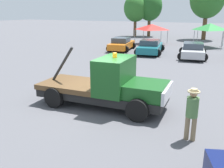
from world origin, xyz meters
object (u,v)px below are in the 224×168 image
at_px(parked_car_orange, 121,44).
at_px(traffic_cone, 104,70).
at_px(parked_car_silver, 193,50).
at_px(tree_right, 150,6).
at_px(parked_car_teal, 150,47).
at_px(tree_center, 135,8).
at_px(canopy_tent_red, 152,27).
at_px(canopy_tent_green, 210,27).
at_px(tow_truck, 109,86).
at_px(person_near_truck, 192,110).

distance_m(parked_car_orange, traffic_cone, 10.20).
height_order(parked_car_silver, tree_right, tree_right).
xyz_separation_m(parked_car_orange, parked_car_teal, (3.29, -0.64, 0.00)).
height_order(parked_car_orange, tree_center, tree_center).
distance_m(parked_car_teal, tree_center, 16.90).
distance_m(parked_car_silver, canopy_tent_red, 9.76).
distance_m(parked_car_orange, canopy_tent_green, 10.28).
xyz_separation_m(tow_truck, parked_car_silver, (1.49, 13.66, -0.28)).
bearing_deg(canopy_tent_red, person_near_truck, -70.13).
bearing_deg(canopy_tent_red, tree_right, 109.51).
distance_m(canopy_tent_red, tree_center, 9.62).
bearing_deg(canopy_tent_green, canopy_tent_red, 179.24).
xyz_separation_m(parked_car_teal, tree_center, (-7.13, 14.87, 3.68)).
xyz_separation_m(person_near_truck, tree_center, (-13.31, 30.49, 3.31)).
xyz_separation_m(tow_truck, canopy_tent_red, (-4.56, 21.18, 1.13)).
bearing_deg(tow_truck, canopy_tent_green, 81.34).
bearing_deg(tree_center, canopy_tent_red, -56.82).
distance_m(person_near_truck, tree_right, 33.85).
distance_m(parked_car_teal, canopy_tent_green, 8.53).
xyz_separation_m(canopy_tent_red, traffic_cone, (1.72, -16.15, -1.81)).
xyz_separation_m(parked_car_teal, tree_right, (-5.21, 16.06, 3.95)).
relative_size(parked_car_orange, tree_center, 0.72).
height_order(person_near_truck, tree_right, tree_right).
bearing_deg(canopy_tent_green, traffic_cone, -107.15).
relative_size(person_near_truck, traffic_cone, 3.16).
bearing_deg(person_near_truck, tow_truck, 65.08).
bearing_deg(tree_center, person_near_truck, -66.42).
height_order(person_near_truck, traffic_cone, person_near_truck).
bearing_deg(tree_center, canopy_tent_green, -33.85).
distance_m(tow_truck, canopy_tent_green, 21.24).
height_order(parked_car_orange, traffic_cone, parked_car_orange).
bearing_deg(canopy_tent_red, parked_car_silver, -51.19).
height_order(parked_car_teal, parked_car_silver, same).
bearing_deg(person_near_truck, parked_car_teal, 18.87).
bearing_deg(parked_car_silver, parked_car_orange, 72.89).
distance_m(parked_car_teal, tree_right, 17.34).
xyz_separation_m(parked_car_silver, traffic_cone, (-4.33, -8.63, -0.40)).
xyz_separation_m(tow_truck, canopy_tent_green, (2.12, 21.09, 1.34)).
bearing_deg(tow_truck, parked_car_teal, 97.27).
distance_m(parked_car_orange, tree_center, 15.20).
height_order(parked_car_teal, tree_right, tree_right).
xyz_separation_m(canopy_tent_green, tree_center, (-11.80, 7.91, 2.06)).
bearing_deg(traffic_cone, parked_car_teal, 88.14).
distance_m(tow_truck, tree_center, 30.77).
bearing_deg(parked_car_teal, canopy_tent_red, 6.69).
bearing_deg(parked_car_silver, canopy_tent_red, 30.38).
height_order(parked_car_orange, parked_car_silver, same).
bearing_deg(parked_car_teal, tow_truck, -179.10).
bearing_deg(tree_right, person_near_truck, -70.23).
bearing_deg(canopy_tent_green, tow_truck, -95.74).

